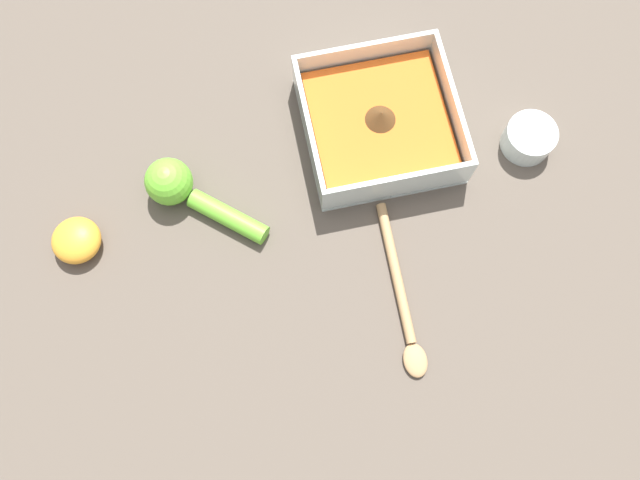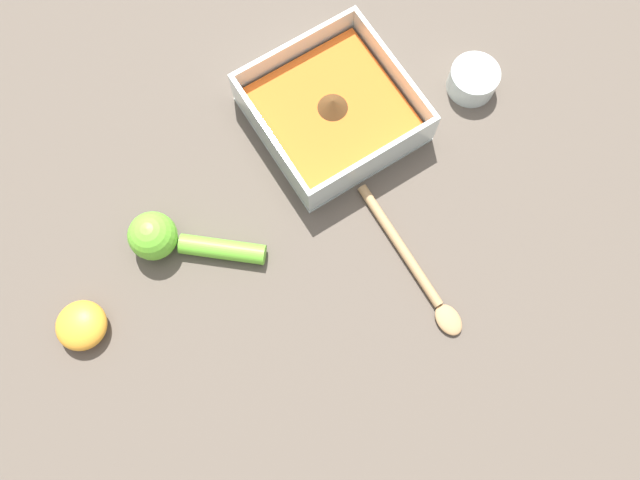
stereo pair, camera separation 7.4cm
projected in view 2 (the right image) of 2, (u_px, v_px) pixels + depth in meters
ground_plane at (354, 130)px, 0.81m from camera, size 4.00×4.00×0.00m
square_dish at (332, 112)px, 0.80m from camera, size 0.19×0.19×0.06m
spice_bowl at (473, 80)px, 0.81m from camera, size 0.06×0.06×0.03m
lemon_squeezer at (169, 239)px, 0.74m from camera, size 0.14×0.13×0.06m
lemon_half at (81, 325)px, 0.72m from camera, size 0.06×0.06×0.03m
wooden_spoon at (414, 267)px, 0.75m from camera, size 0.03×0.22×0.01m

